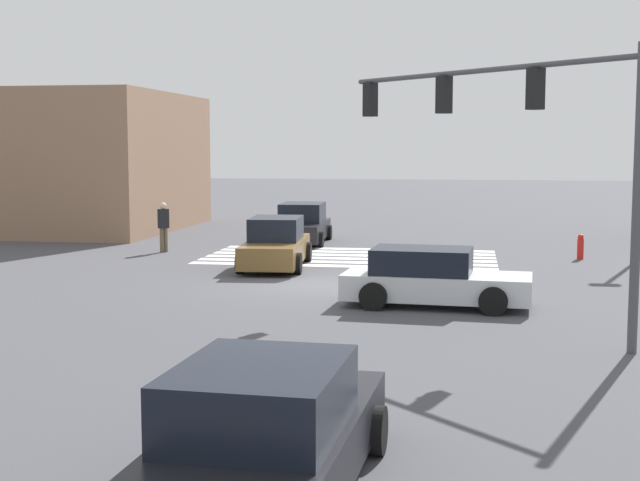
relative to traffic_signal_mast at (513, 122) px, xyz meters
name	(u,v)px	position (x,y,z in m)	size (l,w,h in m)	color
ground_plane	(320,285)	(4.93, -4.93, -4.35)	(155.23, 155.23, 0.00)	#47474C
crosswalk_markings	(350,257)	(4.93, -11.26, -4.34)	(10.03, 5.35, 0.01)	silver
traffic_signal_mast	(513,122)	(0.00, 0.00, 0.00)	(5.98, 5.98, 5.73)	#47474C
car_0	(432,279)	(1.72, -2.16, -3.68)	(4.59, 2.28, 1.40)	silver
car_1	(276,245)	(6.93, -8.31, -3.63)	(2.25, 4.89, 1.59)	brown
car_2	(302,225)	(7.43, -15.48, -3.63)	(2.23, 4.56, 1.57)	black
car_6	(267,435)	(3.03, 9.98, -3.64)	(2.34, 4.91, 1.56)	black
corner_building	(59,162)	(19.69, -19.65, -1.24)	(11.23, 11.23, 6.22)	#937056
pedestrian	(163,224)	(11.80, -11.55, -3.32)	(0.41, 0.41, 1.81)	brown
fire_hydrant	(580,247)	(-2.90, -11.94, -3.92)	(0.22, 0.22, 0.86)	red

